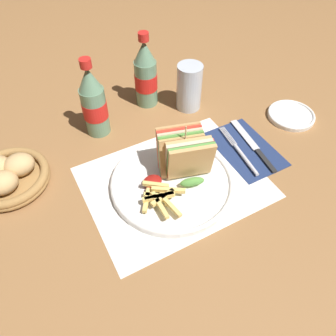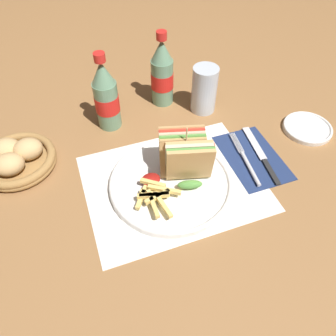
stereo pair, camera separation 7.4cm
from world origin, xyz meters
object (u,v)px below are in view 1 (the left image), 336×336
knife (253,145)px  coke_bottle_near (94,103)px  bread_basket (8,176)px  fork (242,154)px  side_saucer (291,115)px  coke_bottle_far (146,75)px  plate_main (172,182)px  club_sandwich (185,155)px  glass_near (189,90)px

knife → coke_bottle_near: bearing=149.7°
bread_basket → knife: bearing=-16.8°
fork → bread_basket: bearing=167.1°
side_saucer → coke_bottle_far: bearing=142.0°
plate_main → club_sandwich: (0.04, 0.01, 0.06)m
club_sandwich → bread_basket: 0.41m
glass_near → knife: bearing=-74.9°
coke_bottle_far → glass_near: coke_bottle_far is taller
plate_main → bread_basket: size_ratio=1.55×
glass_near → bread_basket: bearing=-174.1°
plate_main → coke_bottle_far: size_ratio=1.34×
plate_main → coke_bottle_near: coke_bottle_near is taller
fork → coke_bottle_far: 0.34m
glass_near → bread_basket: 0.51m
coke_bottle_far → bread_basket: (-0.41, -0.13, -0.07)m
side_saucer → coke_bottle_near: bearing=157.7°
glass_near → bread_basket: size_ratio=0.72×
knife → glass_near: 0.24m
coke_bottle_near → side_saucer: 0.54m
fork → bread_basket: 0.56m
knife → coke_bottle_far: coke_bottle_far is taller
fork → glass_near: bearing=100.0°
knife → side_saucer: bearing=21.6°
coke_bottle_near → glass_near: bearing=-4.9°
knife → bread_basket: bread_basket is taller
plate_main → bread_basket: bearing=150.5°
glass_near → side_saucer: (0.23, -0.18, -0.05)m
glass_near → plate_main: bearing=-127.8°
plate_main → club_sandwich: 0.07m
glass_near → coke_bottle_far: bearing=142.4°
glass_near → side_saucer: size_ratio=1.01×
coke_bottle_near → coke_bottle_far: same height
coke_bottle_near → club_sandwich: bearing=-63.8°
coke_bottle_far → side_saucer: (0.33, -0.25, -0.08)m
coke_bottle_near → side_saucer: (0.50, -0.20, -0.08)m
plate_main → fork: size_ratio=1.57×
fork → side_saucer: 0.22m
bread_basket → coke_bottle_near: bearing=17.1°
coke_bottle_near → coke_bottle_far: 0.18m
fork → coke_bottle_near: (-0.28, 0.26, 0.08)m
coke_bottle_near → side_saucer: size_ratio=1.63×
club_sandwich → knife: bearing=-0.3°
bread_basket → fork: bearing=-19.7°
coke_bottle_near → plate_main: bearing=-72.5°
glass_near → club_sandwich: bearing=-123.0°
plate_main → side_saucer: bearing=7.9°
fork → coke_bottle_far: size_ratio=0.85×
club_sandwich → fork: size_ratio=0.75×
knife → club_sandwich: bearing=-173.5°
fork → knife: size_ratio=0.89×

